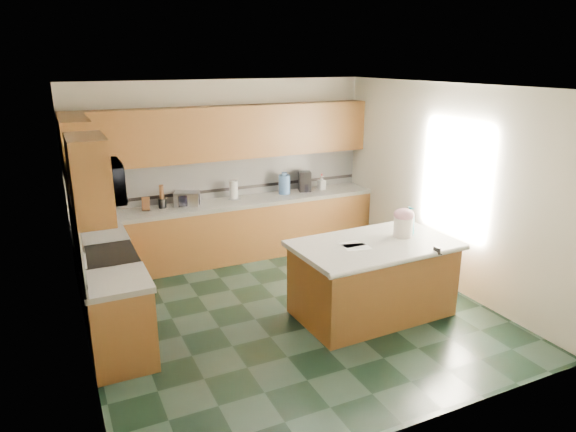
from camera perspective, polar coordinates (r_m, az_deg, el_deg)
floor at (r=6.43m, az=0.13°, el=-10.59°), size 4.60×4.60×0.00m
ceiling at (r=5.70m, az=0.15°, el=14.19°), size 4.60×4.60×0.00m
wall_back at (r=8.02m, az=-7.04°, el=5.17°), size 4.60×0.04×2.70m
wall_front at (r=4.08m, az=14.42°, el=-7.14°), size 4.60×0.04×2.70m
wall_left at (r=5.40m, az=-22.70°, el=-1.95°), size 0.04×4.60×2.70m
wall_right at (r=7.20m, az=17.06°, el=3.18°), size 0.04×4.60×2.70m
back_base_cab at (r=7.97m, az=-6.07°, el=-1.73°), size 4.60×0.60×0.86m
back_countertop at (r=7.84m, az=-6.18°, el=1.45°), size 4.60×0.64×0.06m
back_upper_cab at (r=7.75m, az=-6.76°, el=9.20°), size 4.60×0.33×0.78m
back_backsplash at (r=8.02m, az=-6.94°, el=4.33°), size 4.60×0.02×0.63m
back_accent_band at (r=8.06m, az=-6.88°, el=2.97°), size 4.60×0.01×0.05m
left_base_cab_rear at (r=6.93m, az=-19.87°, el=-5.63°), size 0.60×0.82×0.86m
left_counter_rear at (r=6.78m, az=-20.26°, el=-2.04°), size 0.64×0.82×0.06m
left_base_cab_front at (r=5.55m, az=-18.10°, el=-11.30°), size 0.60×0.72×0.86m
left_counter_front at (r=5.35m, az=-18.55°, el=-6.94°), size 0.64×0.72×0.06m
left_backsplash at (r=5.96m, az=-22.60°, el=-1.38°), size 0.02×2.30×0.63m
left_accent_band at (r=6.02m, az=-22.33°, el=-3.14°), size 0.01×2.30×0.05m
left_upper_cab_rear at (r=6.66m, az=-22.46°, el=6.74°), size 0.33×1.09×0.78m
left_upper_cab_front at (r=5.02m, az=-21.20°, el=3.88°), size 0.33×0.72×0.78m
range_body at (r=6.21m, az=-19.07°, el=-8.16°), size 0.60×0.76×0.88m
range_oven_door at (r=6.25m, az=-16.38°, el=-8.12°), size 0.02×0.68×0.55m
range_cooktop at (r=6.03m, az=-19.49°, el=-4.19°), size 0.62×0.78×0.04m
range_handle at (r=6.11m, az=-16.40°, el=-4.84°), size 0.02×0.66×0.02m
range_backguard at (r=5.98m, az=-22.07°, el=-3.44°), size 0.06×0.76×0.18m
microwave at (r=5.80m, az=-20.30°, el=3.51°), size 0.50×0.73×0.41m
island_base at (r=6.30m, az=9.35°, el=-7.11°), size 1.82×1.07×0.86m
island_top at (r=6.13m, az=9.55°, el=-3.18°), size 1.92×1.18×0.06m
island_bullnose at (r=5.71m, az=12.75°, el=-4.91°), size 1.89×0.12×0.06m
treat_jar at (r=6.36m, az=12.67°, el=-1.19°), size 0.28×0.28×0.24m
treat_jar_lid at (r=6.31m, az=12.76°, el=0.16°), size 0.25×0.25×0.15m
treat_jar_knob at (r=6.29m, az=12.79°, el=0.61°), size 0.08×0.03×0.03m
treat_jar_knob_end_l at (r=6.27m, az=12.49°, el=0.57°), size 0.04×0.04×0.04m
treat_jar_knob_end_r at (r=6.32m, az=13.09°, el=0.66°), size 0.04×0.04×0.04m
soap_bottle_island at (r=6.39m, az=13.31°, el=-0.58°), size 0.14×0.14×0.36m
paper_sheet_a at (r=6.02m, az=7.11°, el=-3.12°), size 0.26×0.20×0.00m
paper_sheet_b at (r=5.95m, az=7.66°, el=-3.41°), size 0.34×0.28×0.00m
clamp_body at (r=6.00m, az=16.21°, el=-3.70°), size 0.03×0.09×0.08m
clamp_handle at (r=5.97m, az=16.52°, el=-4.03°), size 0.01×0.06×0.01m
knife_block at (r=7.55m, az=-15.51°, el=1.30°), size 0.14×0.16×0.21m
utensil_crock at (r=7.62m, az=-13.79°, el=1.38°), size 0.11×0.11×0.14m
utensil_bundle at (r=7.58m, az=-13.88°, el=2.62°), size 0.06×0.06×0.20m
toaster_oven at (r=7.66m, az=-11.15°, el=1.89°), size 0.42×0.36×0.21m
toaster_oven_door at (r=7.55m, az=-10.93°, el=1.69°), size 0.32×0.01×0.17m
paper_towel at (r=7.90m, az=-6.05°, el=2.89°), size 0.13×0.13×0.29m
paper_towel_base at (r=7.94m, az=-6.02°, el=1.94°), size 0.19×0.19×0.01m
water_jug at (r=8.17m, az=-0.40°, el=3.52°), size 0.19×0.19×0.30m
water_jug_neck at (r=8.13m, az=-0.41°, el=4.72°), size 0.09×0.09×0.04m
coffee_maker at (r=8.35m, az=1.87°, el=3.86°), size 0.25×0.26×0.32m
coffee_carafe at (r=8.33m, az=2.02°, el=3.16°), size 0.13×0.13×0.13m
soap_bottle_back at (r=8.47m, az=3.76°, el=3.73°), size 0.12×0.12×0.23m
soap_back_cap at (r=8.44m, az=3.77°, el=4.60°), size 0.02×0.02×0.03m
window_light_proxy at (r=7.01m, az=18.07°, el=3.98°), size 0.02×1.40×1.10m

